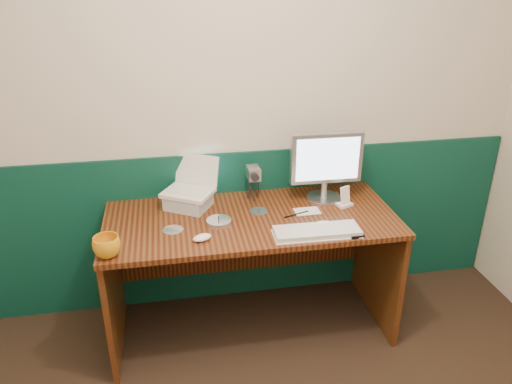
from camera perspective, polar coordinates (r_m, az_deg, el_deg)
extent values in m
cube|color=beige|center=(2.90, -2.53, 9.24)|extent=(3.50, 0.04, 2.50)
cube|color=#07322A|center=(3.17, -2.25, -4.00)|extent=(3.48, 0.02, 1.00)
cube|color=#3B120A|center=(2.94, -0.53, -9.39)|extent=(1.60, 0.70, 0.75)
cube|color=silver|center=(2.86, -7.73, -1.01)|extent=(0.30, 0.28, 0.08)
cube|color=silver|center=(2.59, 6.97, -4.57)|extent=(0.45, 0.16, 0.03)
ellipsoid|color=white|center=(2.65, 7.78, -3.73)|extent=(0.12, 0.08, 0.04)
ellipsoid|color=white|center=(2.53, -6.18, -5.20)|extent=(0.11, 0.09, 0.03)
imported|color=orange|center=(2.47, -16.69, -5.99)|extent=(0.17, 0.17, 0.10)
cylinder|color=silver|center=(2.67, -4.27, -3.44)|extent=(0.13, 0.13, 0.03)
cylinder|color=silver|center=(2.65, -9.48, -4.26)|extent=(0.11, 0.11, 0.00)
cylinder|color=silver|center=(2.81, 0.29, -2.19)|extent=(0.11, 0.11, 0.00)
cylinder|color=black|center=(2.77, 4.63, -2.55)|extent=(0.15, 0.06, 0.01)
cube|color=silver|center=(2.82, 5.85, -2.20)|extent=(0.14, 0.10, 0.00)
cube|color=white|center=(2.91, 10.07, -1.41)|extent=(0.10, 0.09, 0.02)
cube|color=white|center=(2.89, 10.16, -0.36)|extent=(0.07, 0.05, 0.10)
cube|color=black|center=(2.63, 11.09, -4.47)|extent=(0.08, 0.13, 0.01)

